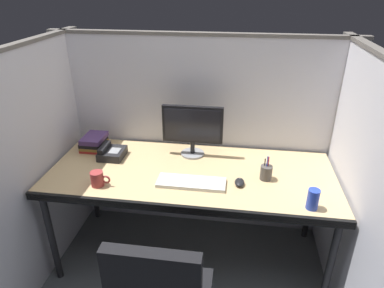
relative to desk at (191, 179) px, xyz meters
name	(u,v)px	position (x,y,z in m)	size (l,w,h in m)	color
ground_plane	(185,286)	(0.00, -0.29, -0.69)	(8.00, 8.00, 0.00)	#4C5156
cubicle_partition_rear	(199,137)	(0.00, 0.46, 0.10)	(2.21, 0.06, 1.57)	silver
cubicle_partition_left	(43,162)	(-0.99, -0.09, 0.10)	(0.06, 1.41, 1.57)	silver
cubicle_partition_right	(352,185)	(0.99, -0.09, 0.10)	(0.06, 1.41, 1.57)	silver
desk	(191,179)	(0.00, 0.00, 0.00)	(1.90, 0.80, 0.74)	tan
monitor_center	(193,127)	(-0.02, 0.25, 0.27)	(0.43, 0.17, 0.37)	gray
keyboard_main	(191,183)	(0.02, -0.14, 0.06)	(0.43, 0.15, 0.02)	silver
computer_mouse	(240,182)	(0.32, -0.10, 0.07)	(0.06, 0.10, 0.04)	black
desk_phone	(111,153)	(-0.60, 0.13, 0.08)	(0.17, 0.19, 0.09)	black
book_stack	(94,142)	(-0.77, 0.24, 0.10)	(0.16, 0.22, 0.11)	#B22626
pen_cup	(266,172)	(0.49, -0.01, 0.10)	(0.08, 0.08, 0.17)	#4C4742
soda_can	(313,199)	(0.73, -0.29, 0.11)	(0.07, 0.07, 0.12)	#263FB2
coffee_mug	(98,179)	(-0.55, -0.24, 0.10)	(0.13, 0.08, 0.09)	#993333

